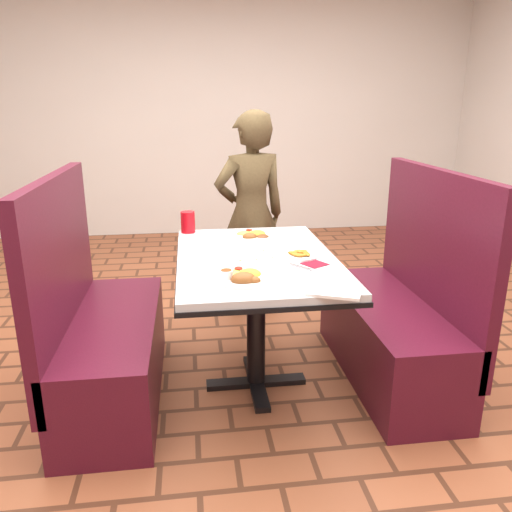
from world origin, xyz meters
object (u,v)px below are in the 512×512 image
object	(u,v)px
booth_bench_right	(397,322)
far_dinner_plate	(253,234)
dining_table	(256,274)
near_dinner_plate	(243,274)
red_tumbler	(188,222)
plantain_plate	(300,255)
booth_bench_left	(103,340)
diner_person	(251,215)

from	to	relation	value
booth_bench_right	far_dinner_plate	bearing A→B (deg)	154.57
far_dinner_plate	dining_table	bearing A→B (deg)	-95.22
near_dinner_plate	red_tumbler	bearing A→B (deg)	104.75
plantain_plate	near_dinner_plate	bearing A→B (deg)	-136.43
dining_table	red_tumbler	bearing A→B (deg)	122.25
near_dinner_plate	far_dinner_plate	distance (m)	0.73
booth_bench_right	plantain_plate	distance (m)	0.72
dining_table	near_dinner_plate	xyz separation A→B (m)	(-0.11, -0.36, 0.12)
booth_bench_left	booth_bench_right	size ratio (longest dim) A/B	1.00
dining_table	near_dinner_plate	distance (m)	0.39
dining_table	diner_person	world-z (taller)	diner_person
near_dinner_plate	red_tumbler	world-z (taller)	red_tumbler
booth_bench_left	diner_person	size ratio (longest dim) A/B	0.82
diner_person	red_tumbler	world-z (taller)	diner_person
dining_table	diner_person	distance (m)	1.05
booth_bench_right	red_tumbler	xyz separation A→B (m)	(-1.14, 0.54, 0.48)
near_dinner_plate	far_dinner_plate	world-z (taller)	near_dinner_plate
far_dinner_plate	diner_person	bearing A→B (deg)	84.18
booth_bench_right	plantain_plate	xyz separation A→B (m)	(-0.58, -0.05, 0.43)
booth_bench_left	booth_bench_right	bearing A→B (deg)	0.00
diner_person	plantain_plate	xyz separation A→B (m)	(0.12, -1.09, 0.03)
booth_bench_left	plantain_plate	size ratio (longest dim) A/B	6.60
near_dinner_plate	plantain_plate	distance (m)	0.45
diner_person	near_dinner_plate	distance (m)	1.42
dining_table	far_dinner_plate	bearing A→B (deg)	84.78
booth_bench_right	red_tumbler	bearing A→B (deg)	154.56
plantain_plate	red_tumbler	size ratio (longest dim) A/B	1.42
diner_person	plantain_plate	distance (m)	1.10
booth_bench_right	red_tumbler	distance (m)	1.35
booth_bench_left	plantain_plate	world-z (taller)	booth_bench_left
far_dinner_plate	red_tumbler	size ratio (longest dim) A/B	1.91
plantain_plate	red_tumbler	xyz separation A→B (m)	(-0.56, 0.59, 0.05)
diner_person	booth_bench_right	bearing A→B (deg)	109.49
dining_table	booth_bench_left	distance (m)	0.86
booth_bench_right	far_dinner_plate	world-z (taller)	booth_bench_right
booth_bench_right	diner_person	world-z (taller)	diner_person
diner_person	red_tumbler	xyz separation A→B (m)	(-0.44, -0.50, 0.08)
dining_table	red_tumbler	xyz separation A→B (m)	(-0.34, 0.54, 0.16)
far_dinner_plate	near_dinner_plate	bearing A→B (deg)	-100.90
far_dinner_plate	plantain_plate	world-z (taller)	far_dinner_plate
plantain_plate	booth_bench_right	bearing A→B (deg)	4.71
booth_bench_right	near_dinner_plate	distance (m)	1.07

